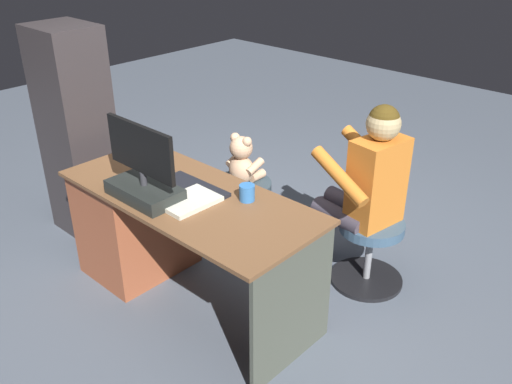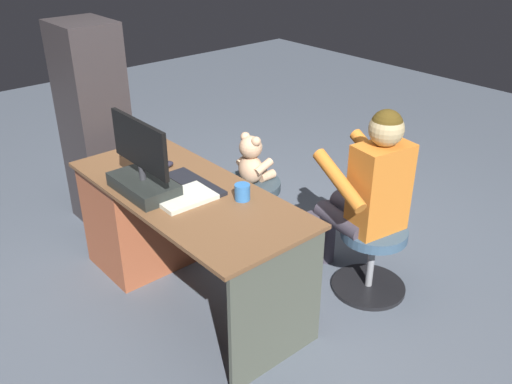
{
  "view_description": "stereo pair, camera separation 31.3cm",
  "coord_description": "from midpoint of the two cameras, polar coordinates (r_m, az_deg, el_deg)",
  "views": [
    {
      "loc": [
        -2.05,
        2.07,
        2.09
      ],
      "look_at": [
        -0.17,
        0.02,
        0.64
      ],
      "focal_mm": 38.49,
      "sensor_mm": 36.0,
      "label": 1
    },
    {
      "loc": [
        -2.27,
        1.84,
        2.09
      ],
      "look_at": [
        -0.17,
        0.02,
        0.64
      ],
      "focal_mm": 38.49,
      "sensor_mm": 36.0,
      "label": 2
    }
  ],
  "objects": [
    {
      "name": "teddy_bear",
      "position": [
        3.66,
        2.03,
        3.25
      ],
      "size": [
        0.24,
        0.24,
        0.34
      ],
      "color": "#DDAB83",
      "rests_on": "office_chair_teddy"
    },
    {
      "name": "office_chair_teddy",
      "position": [
        3.81,
        1.82,
        -1.56
      ],
      "size": [
        0.53,
        0.53,
        0.43
      ],
      "color": "black",
      "rests_on": "ground_plane"
    },
    {
      "name": "computer_mouse",
      "position": [
        3.28,
        -6.66,
        2.78
      ],
      "size": [
        0.06,
        0.1,
        0.04
      ],
      "primitive_type": "ellipsoid",
      "color": "#262331",
      "rests_on": "desk"
    },
    {
      "name": "desk",
      "position": [
        3.47,
        -8.3,
        -2.42
      ],
      "size": [
        1.54,
        0.66,
        0.71
      ],
      "color": "brown",
      "rests_on": "ground_plane"
    },
    {
      "name": "equipment_rack",
      "position": [
        3.98,
        -14.24,
        6.52
      ],
      "size": [
        0.44,
        0.36,
        1.45
      ],
      "primitive_type": "cube",
      "color": "#332D2F",
      "rests_on": "ground_plane"
    },
    {
      "name": "cup",
      "position": [
        2.89,
        1.67,
        -0.09
      ],
      "size": [
        0.08,
        0.08,
        0.09
      ],
      "primitive_type": "cylinder",
      "color": "#3372BF",
      "rests_on": "desk"
    },
    {
      "name": "ground_plane",
      "position": [
        3.59,
        1.03,
        -8.16
      ],
      "size": [
        10.0,
        10.0,
        0.0
      ],
      "primitive_type": "plane",
      "color": "#535C69"
    },
    {
      "name": "tv_remote",
      "position": [
        3.25,
        -9.96,
        2.12
      ],
      "size": [
        0.1,
        0.16,
        0.02
      ],
      "primitive_type": "cube",
      "rotation": [
        0.0,
        0.0,
        -0.41
      ],
      "color": "black",
      "rests_on": "desk"
    },
    {
      "name": "monitor",
      "position": [
        2.97,
        -8.79,
        2.0
      ],
      "size": [
        0.51,
        0.23,
        0.41
      ],
      "color": "#232825",
      "rests_on": "desk"
    },
    {
      "name": "keyboard",
      "position": [
        3.05,
        -3.5,
        0.77
      ],
      "size": [
        0.42,
        0.14,
        0.02
      ],
      "primitive_type": "cube",
      "color": "black",
      "rests_on": "desk"
    },
    {
      "name": "person",
      "position": [
        3.21,
        14.19,
        0.43
      ],
      "size": [
        0.55,
        0.53,
        1.15
      ],
      "color": "orange",
      "rests_on": "ground_plane"
    },
    {
      "name": "visitor_chair",
      "position": [
        3.39,
        14.58,
        -6.23
      ],
      "size": [
        0.45,
        0.45,
        0.43
      ],
      "color": "black",
      "rests_on": "ground_plane"
    },
    {
      "name": "notebook_binder",
      "position": [
        2.91,
        -4.38,
        -0.66
      ],
      "size": [
        0.23,
        0.31,
        0.02
      ],
      "primitive_type": "cube",
      "rotation": [
        0.0,
        0.0,
        -0.03
      ],
      "color": "beige",
      "rests_on": "desk"
    }
  ]
}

